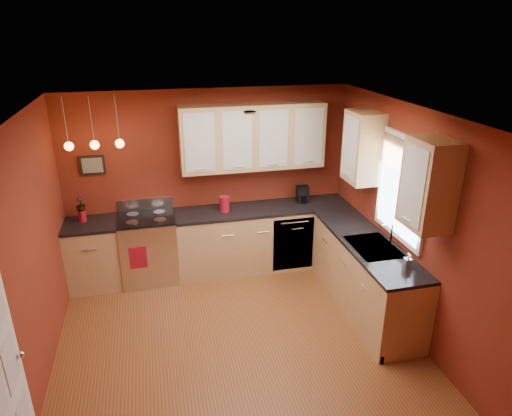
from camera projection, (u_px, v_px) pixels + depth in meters
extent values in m
plane|color=brown|center=(240.00, 349.00, 5.13)|extent=(4.20, 4.20, 0.00)
cube|color=white|center=(236.00, 118.00, 4.15)|extent=(4.00, 4.20, 0.02)
cube|color=maroon|center=(209.00, 181.00, 6.53)|extent=(4.00, 0.02, 2.60)
cube|color=maroon|center=(305.00, 399.00, 2.75)|extent=(4.00, 0.02, 2.60)
cube|color=maroon|center=(26.00, 268.00, 4.21)|extent=(0.02, 4.20, 2.60)
cube|color=maroon|center=(414.00, 227.00, 5.07)|extent=(0.02, 4.20, 2.60)
cube|color=tan|center=(95.00, 256.00, 6.23)|extent=(0.70, 0.60, 0.90)
cube|color=tan|center=(263.00, 238.00, 6.74)|extent=(2.54, 0.60, 0.90)
cube|color=tan|center=(364.00, 276.00, 5.73)|extent=(0.60, 2.10, 0.90)
cube|color=black|center=(90.00, 224.00, 6.05)|extent=(0.70, 0.62, 0.04)
cube|color=black|center=(264.00, 209.00, 6.56)|extent=(2.54, 0.62, 0.04)
cube|color=black|center=(368.00, 243.00, 5.55)|extent=(0.62, 2.10, 0.04)
cube|color=silver|center=(149.00, 249.00, 6.38)|extent=(0.76, 0.64, 0.92)
cube|color=black|center=(150.00, 258.00, 6.11)|extent=(0.55, 0.02, 0.32)
cylinder|color=silver|center=(148.00, 242.00, 6.01)|extent=(0.60, 0.02, 0.02)
cube|color=black|center=(146.00, 218.00, 6.20)|extent=(0.76, 0.60, 0.03)
cylinder|color=gray|center=(132.00, 222.00, 6.03)|extent=(0.16, 0.16, 0.01)
cylinder|color=gray|center=(160.00, 220.00, 6.11)|extent=(0.16, 0.16, 0.01)
cylinder|color=gray|center=(133.00, 214.00, 6.28)|extent=(0.16, 0.16, 0.01)
cylinder|color=gray|center=(159.00, 212.00, 6.36)|extent=(0.16, 0.16, 0.01)
cube|color=silver|center=(145.00, 204.00, 6.44)|extent=(0.76, 0.04, 0.16)
cube|color=silver|center=(293.00, 244.00, 6.56)|extent=(0.60, 0.02, 0.80)
cube|color=gray|center=(373.00, 248.00, 5.42)|extent=(0.50, 0.70, 0.05)
cube|color=black|center=(367.00, 243.00, 5.58)|extent=(0.42, 0.30, 0.02)
cube|color=black|center=(380.00, 256.00, 5.27)|extent=(0.42, 0.30, 0.02)
cylinder|color=white|center=(392.00, 234.00, 5.41)|extent=(0.02, 0.02, 0.28)
cylinder|color=white|center=(388.00, 225.00, 5.34)|extent=(0.16, 0.02, 0.02)
cube|color=white|center=(402.00, 188.00, 5.20)|extent=(0.04, 1.02, 1.22)
cube|color=white|center=(401.00, 189.00, 5.20)|extent=(0.01, 0.90, 1.10)
cube|color=#8B6545|center=(404.00, 157.00, 5.06)|extent=(0.02, 0.96, 0.36)
cube|color=white|center=(0.00, 384.00, 3.24)|extent=(0.06, 0.82, 2.05)
cube|color=silver|center=(11.00, 363.00, 3.40)|extent=(0.00, 0.28, 0.40)
sphere|color=white|center=(21.00, 355.00, 3.56)|extent=(0.06, 0.06, 0.06)
cube|color=tan|center=(253.00, 137.00, 6.26)|extent=(2.00, 0.35, 0.90)
cube|color=tan|center=(392.00, 163.00, 5.08)|extent=(0.35, 1.95, 0.90)
cube|color=black|center=(92.00, 165.00, 6.05)|extent=(0.32, 0.03, 0.26)
cylinder|color=gray|center=(65.00, 122.00, 5.47)|extent=(0.01, 0.01, 0.60)
sphere|color=#FFA53F|center=(69.00, 146.00, 5.58)|extent=(0.11, 0.11, 0.11)
cylinder|color=gray|center=(91.00, 121.00, 5.53)|extent=(0.01, 0.01, 0.60)
sphere|color=#FFA53F|center=(95.00, 145.00, 5.64)|extent=(0.11, 0.11, 0.11)
cylinder|color=gray|center=(117.00, 120.00, 5.59)|extent=(0.01, 0.01, 0.60)
sphere|color=#FFA53F|center=(120.00, 144.00, 5.71)|extent=(0.11, 0.11, 0.11)
cylinder|color=maroon|center=(225.00, 204.00, 6.38)|extent=(0.14, 0.14, 0.21)
cylinder|color=maroon|center=(224.00, 197.00, 6.34)|extent=(0.15, 0.15, 0.02)
cylinder|color=maroon|center=(82.00, 216.00, 6.07)|extent=(0.10, 0.10, 0.16)
imported|color=maroon|center=(80.00, 204.00, 6.01)|extent=(0.16, 0.16, 0.21)
cube|color=black|center=(303.00, 194.00, 6.72)|extent=(0.18, 0.15, 0.24)
cylinder|color=black|center=(303.00, 199.00, 6.70)|extent=(0.10, 0.10, 0.11)
imported|color=white|center=(408.00, 261.00, 4.91)|extent=(0.08, 0.08, 0.17)
cube|color=maroon|center=(138.00, 258.00, 6.03)|extent=(0.23, 0.02, 0.31)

